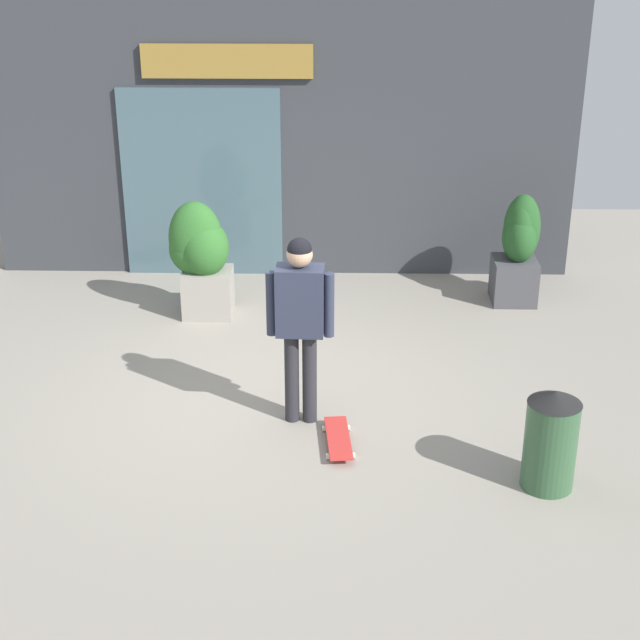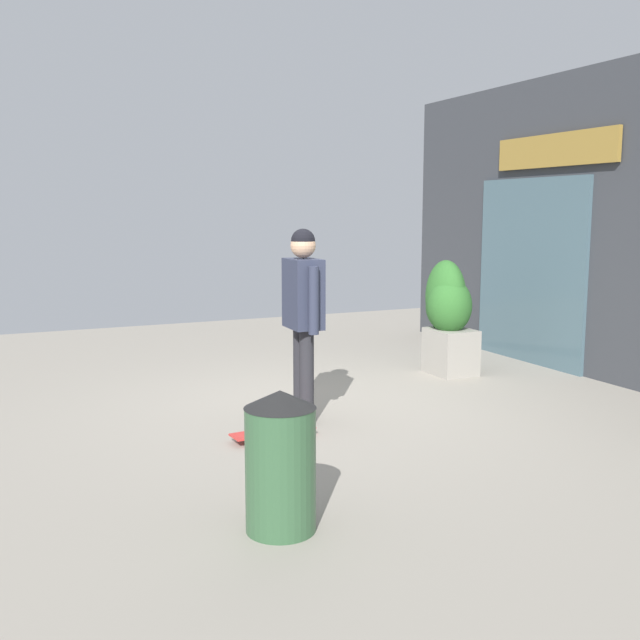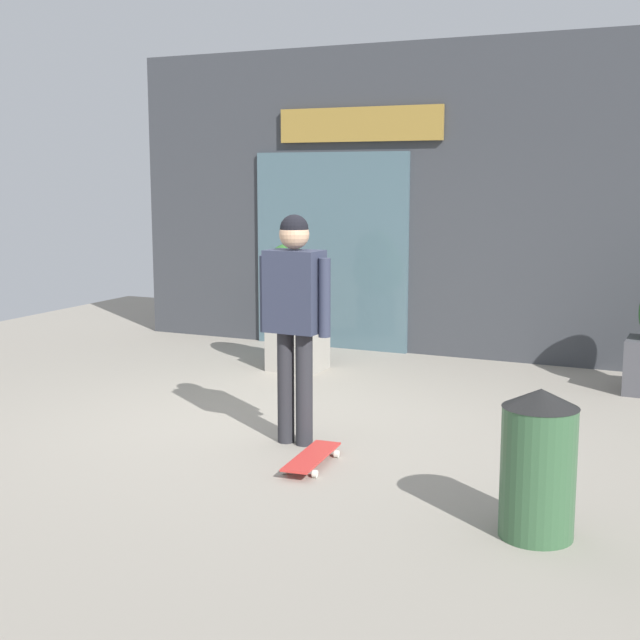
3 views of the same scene
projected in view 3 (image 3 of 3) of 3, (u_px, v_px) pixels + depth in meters
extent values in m
plane|color=gray|center=(278.00, 424.00, 7.35)|extent=(12.00, 12.00, 0.00)
cube|color=#383A3F|center=(414.00, 201.00, 10.12)|extent=(7.07, 0.25, 3.51)
cube|color=#47606B|center=(331.00, 251.00, 10.48)|extent=(1.93, 0.06, 2.31)
cube|color=olive|center=(359.00, 124.00, 10.08)|extent=(1.99, 0.05, 0.39)
cylinder|color=#28282D|center=(304.00, 389.00, 6.71)|extent=(0.13, 0.13, 0.87)
cylinder|color=#28282D|center=(286.00, 387.00, 6.78)|extent=(0.13, 0.13, 0.87)
cube|color=#2D3347|center=(294.00, 291.00, 6.62)|extent=(0.43, 0.28, 0.62)
cylinder|color=#2D3347|center=(324.00, 298.00, 6.52)|extent=(0.09, 0.09, 0.59)
cylinder|color=#2D3347|center=(266.00, 294.00, 6.74)|extent=(0.09, 0.09, 0.59)
sphere|color=tan|center=(294.00, 234.00, 6.56)|extent=(0.23, 0.23, 0.23)
sphere|color=black|center=(294.00, 229.00, 6.55)|extent=(0.21, 0.21, 0.21)
cube|color=red|center=(312.00, 456.00, 6.28)|extent=(0.26, 0.74, 0.02)
cylinder|color=silver|center=(315.00, 474.00, 6.03)|extent=(0.03, 0.06, 0.05)
cylinder|color=silver|center=(285.00, 470.00, 6.10)|extent=(0.03, 0.06, 0.05)
cylinder|color=silver|center=(337.00, 454.00, 6.46)|extent=(0.03, 0.06, 0.05)
cylinder|color=silver|center=(309.00, 451.00, 6.54)|extent=(0.03, 0.06, 0.05)
cube|color=gray|center=(298.00, 345.00, 9.38)|extent=(0.55, 0.46, 0.53)
ellipsoid|color=#2D6628|center=(295.00, 294.00, 9.27)|extent=(0.55, 0.51, 0.65)
ellipsoid|color=#2D6628|center=(287.00, 296.00, 9.35)|extent=(0.57, 0.45, 0.59)
ellipsoid|color=#2D6628|center=(288.00, 285.00, 9.30)|extent=(0.60, 0.41, 0.87)
cylinder|color=#335938|center=(538.00, 472.00, 4.99)|extent=(0.42, 0.42, 0.76)
cone|color=black|center=(541.00, 398.00, 4.92)|extent=(0.43, 0.43, 0.11)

